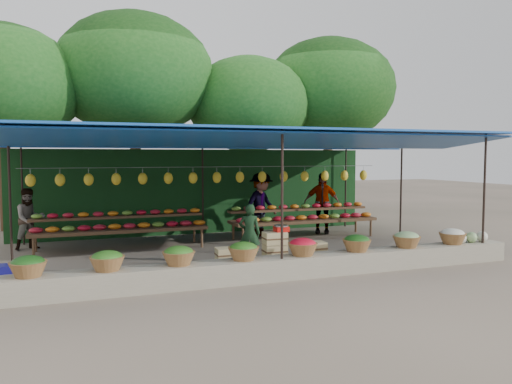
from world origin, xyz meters
name	(u,v)px	position (x,y,z in m)	size (l,w,h in m)	color
ground	(233,252)	(0.00, 0.00, 0.00)	(60.00, 60.00, 0.00)	brown
stone_curb	(279,268)	(0.00, -2.75, 0.20)	(10.60, 0.55, 0.40)	gray
stall_canopy	(232,140)	(0.00, 0.06, 2.68)	(10.80, 6.60, 2.82)	black
produce_baskets	(274,249)	(-0.10, -2.75, 0.56)	(8.98, 0.58, 0.34)	brown
netting_backdrop	(201,192)	(0.00, 3.15, 1.25)	(10.60, 0.06, 2.50)	#17401C
tree_row	(193,88)	(0.50, 6.09, 4.70)	(16.51, 5.50, 7.12)	#391E14
fruit_table_left	(121,225)	(-2.49, 1.35, 0.61)	(4.21, 0.95, 0.93)	#46331C
fruit_table_right	(303,216)	(2.51, 1.35, 0.61)	(4.21, 0.95, 0.93)	#46331C
crate_counter	(273,254)	(0.19, -2.04, 0.31)	(2.37, 0.36, 0.77)	tan
weighing_scale	(281,228)	(0.36, -2.04, 0.84)	(0.29, 0.29, 0.30)	red
vendor_seated	(250,233)	(-0.05, -1.27, 0.64)	(0.47, 0.31, 1.28)	#18361C
customer_left	(30,219)	(-4.59, 2.10, 0.76)	(0.74, 0.57, 1.52)	slate
customer_mid	(261,204)	(1.53, 2.09, 0.91)	(1.18, 0.68, 1.83)	slate
customer_right	(322,203)	(3.39, 1.89, 0.90)	(1.06, 0.44, 1.81)	slate
blue_crate_front	(39,287)	(-4.17, -2.43, 0.14)	(0.47, 0.34, 0.28)	navy
blue_crate_back	(7,273)	(-4.77, -1.24, 0.16)	(0.52, 0.38, 0.31)	navy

